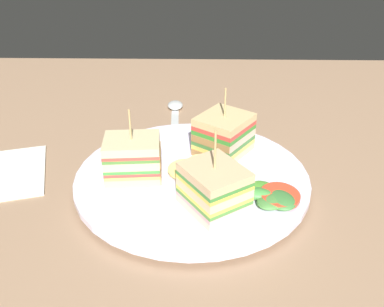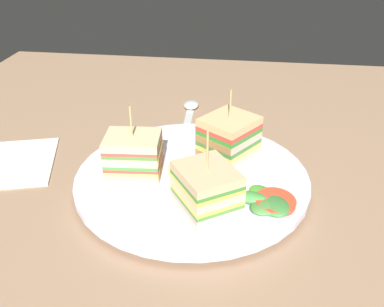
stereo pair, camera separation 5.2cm
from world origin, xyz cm
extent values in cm
cube|color=#9A785A|center=(0.00, 0.00, -0.90)|extent=(103.50, 99.40, 1.80)
cylinder|color=white|center=(0.00, 0.00, 0.35)|extent=(17.96, 17.96, 0.71)
cylinder|color=white|center=(0.00, 0.00, 1.14)|extent=(28.97, 28.97, 0.86)
cube|color=beige|center=(-6.73, -2.51, 2.05)|extent=(8.62, 8.36, 0.97)
cube|color=#B2844C|center=(-4.05, -0.70, 2.05)|extent=(3.31, 4.73, 0.97)
cube|color=#EBA5A0|center=(-6.73, -2.51, 2.76)|extent=(8.62, 8.36, 0.45)
cube|color=#4B8E37|center=(-6.73, -2.51, 3.21)|extent=(8.62, 8.36, 0.45)
cube|color=yellow|center=(-6.73, -2.51, 3.65)|extent=(8.62, 8.36, 0.45)
cube|color=beige|center=(-6.73, -2.51, 4.36)|extent=(8.62, 8.36, 0.97)
cube|color=#9E7242|center=(-4.05, -0.70, 4.36)|extent=(3.31, 4.73, 0.97)
cube|color=#FECE48|center=(-6.73, -2.51, 5.07)|extent=(8.62, 8.36, 0.45)
cube|color=#398534|center=(-6.73, -2.51, 5.51)|extent=(8.62, 8.36, 0.45)
cube|color=#D9B382|center=(-6.73, -2.51, 6.22)|extent=(8.62, 8.36, 0.97)
cylinder|color=tan|center=(-6.73, -2.51, 8.91)|extent=(0.24, 0.24, 4.42)
cube|color=beige|center=(5.88, -4.12, 2.05)|extent=(8.84, 8.70, 0.97)
cube|color=#9E7242|center=(3.23, -2.26, 2.05)|extent=(3.59, 4.97, 0.97)
cube|color=#F4C858|center=(5.88, -4.12, 2.83)|extent=(8.84, 8.70, 0.59)
cube|color=#417F3B|center=(5.88, -4.12, 3.42)|extent=(8.84, 8.70, 0.59)
cube|color=beige|center=(5.88, -4.12, 4.20)|extent=(8.84, 8.70, 0.97)
cube|color=#9E7242|center=(3.23, -2.26, 4.20)|extent=(3.59, 4.97, 0.97)
cube|color=#398D30|center=(5.88, -4.12, 4.98)|extent=(8.84, 8.70, 0.59)
cube|color=#D74237|center=(5.88, -4.12, 5.57)|extent=(8.84, 8.70, 0.59)
cube|color=#D4B77C|center=(5.88, -4.12, 6.35)|extent=(8.84, 8.70, 0.97)
cylinder|color=tan|center=(5.88, -4.12, 8.78)|extent=(0.24, 0.24, 3.89)
cube|color=#D1B87E|center=(-0.54, 7.16, 2.08)|extent=(5.70, 6.99, 1.02)
cube|color=#B2844C|center=(-0.28, 3.94, 2.08)|extent=(5.08, 0.68, 1.02)
cube|color=#E9CB53|center=(-0.54, 7.16, 2.80)|extent=(5.70, 6.99, 0.42)
cube|color=#D44036|center=(-0.54, 7.16, 3.22)|extent=(5.70, 6.99, 0.42)
cube|color=#3C8C3A|center=(-0.54, 7.16, 3.64)|extent=(5.70, 6.99, 0.42)
cube|color=beige|center=(-0.54, 7.16, 4.36)|extent=(5.70, 6.99, 1.02)
cube|color=#B2844C|center=(-0.28, 3.94, 4.36)|extent=(5.08, 0.68, 1.02)
cube|color=#4A8035|center=(-0.54, 7.16, 5.08)|extent=(5.70, 6.99, 0.42)
cube|color=#DD4437|center=(-0.54, 7.16, 5.50)|extent=(5.70, 6.99, 0.42)
cube|color=beige|center=(-0.54, 7.16, 6.22)|extent=(5.70, 6.99, 1.02)
cylinder|color=tan|center=(-0.54, 7.16, 8.64)|extent=(0.24, 0.24, 3.82)
cylinder|color=#E8CA76|center=(1.33, 0.85, 1.85)|extent=(4.28, 4.28, 0.37)
cylinder|color=#F1D875|center=(0.26, 1.07, 2.27)|extent=(5.42, 5.43, 0.88)
cylinder|color=#E3CB7D|center=(0.65, -1.17, 3.06)|extent=(4.56, 4.56, 0.35)
ellipsoid|color=#3D7B39|center=(-5.86, -9.86, 2.17)|extent=(5.31, 4.96, 1.27)
ellipsoid|color=#48843C|center=(-6.00, -9.15, 2.13)|extent=(5.04, 5.17, 0.97)
ellipsoid|color=#449340|center=(-4.94, -7.39, 2.25)|extent=(2.50, 4.43, 1.32)
ellipsoid|color=#4D9E34|center=(-3.57, -8.65, 1.99)|extent=(4.54, 4.37, 0.88)
cylinder|color=#E44529|center=(-5.32, -10.03, 2.26)|extent=(4.54, 4.52, 0.93)
cube|color=silver|center=(17.39, 3.14, 0.12)|extent=(10.21, 1.64, 0.25)
ellipsoid|color=silver|center=(23.94, 3.43, 0.50)|extent=(3.78, 2.80, 1.00)
cube|color=white|center=(1.46, 26.07, 0.25)|extent=(15.94, 16.27, 0.50)
camera|label=1|loc=(-44.76, -0.93, 30.33)|focal=39.98mm
camera|label=2|loc=(-44.35, -6.07, 30.33)|focal=39.98mm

